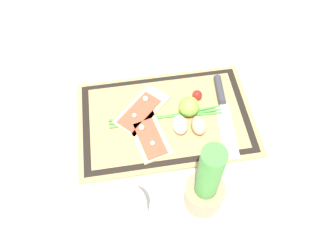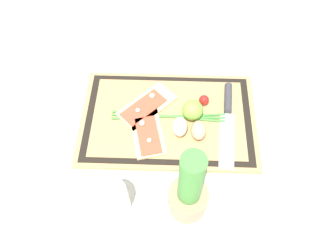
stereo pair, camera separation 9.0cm
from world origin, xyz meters
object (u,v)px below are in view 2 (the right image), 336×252
knife (228,110)px  lime (192,110)px  pizza_slice_far (148,133)px  egg_pink (180,127)px  herb_pot (189,192)px  sauce_jar (113,200)px  pizza_slice_near (146,106)px  egg_brown (199,130)px  cherry_tomato_red (204,100)px

knife → lime: (0.10, 0.02, 0.02)m
pizza_slice_far → lime: (-0.12, -0.06, 0.02)m
egg_pink → lime: size_ratio=0.98×
herb_pot → egg_pink: bearing=-84.0°
egg_pink → herb_pot: (-0.02, 0.21, 0.05)m
pizza_slice_far → sauce_jar: size_ratio=1.71×
herb_pot → pizza_slice_near: bearing=-67.1°
pizza_slice_near → herb_pot: bearing=112.9°
egg_brown → lime: 0.06m
pizza_slice_near → cherry_tomato_red: size_ratio=6.04×
knife → cherry_tomato_red: cherry_tomato_red is taller
pizza_slice_far → egg_pink: 0.09m
egg_brown → herb_pot: size_ratio=0.23×
cherry_tomato_red → sauce_jar: size_ratio=0.30×
pizza_slice_far → egg_brown: size_ratio=2.88×
pizza_slice_far → herb_pot: 0.23m
egg_pink → cherry_tomato_red: (-0.07, -0.10, -0.01)m
pizza_slice_near → lime: lime is taller
pizza_slice_near → herb_pot: herb_pot is taller
egg_pink → herb_pot: size_ratio=0.23×
lime → cherry_tomato_red: lime is taller
knife → egg_pink: 0.15m
knife → herb_pot: 0.31m
knife → pizza_slice_far: bearing=20.0°
pizza_slice_near → egg_pink: (-0.10, 0.08, 0.02)m
lime → egg_pink: bearing=55.4°
pizza_slice_near → egg_brown: egg_brown is taller
egg_pink → cherry_tomato_red: bearing=-125.4°
pizza_slice_far → herb_pot: bearing=119.8°
knife → egg_pink: (0.14, 0.07, 0.01)m
egg_brown → sauce_jar: size_ratio=0.59×
lime → herb_pot: (0.01, 0.26, 0.04)m
egg_brown → sauce_jar: (0.21, 0.21, 0.01)m
knife → egg_brown: 0.12m
lime → herb_pot: bearing=87.2°
pizza_slice_near → knife: pizza_slice_near is taller
pizza_slice_far → knife: pizza_slice_far is taller
egg_brown → egg_pink: bearing=-10.7°
sauce_jar → egg_brown: bearing=-135.3°
pizza_slice_far → egg_brown: 0.14m
egg_brown → cherry_tomato_red: egg_brown is taller
knife → sauce_jar: 0.41m
egg_pink → lime: (-0.03, -0.05, 0.01)m
knife → egg_pink: egg_pink is taller
egg_brown → lime: size_ratio=0.98×
pizza_slice_far → sauce_jar: (0.07, 0.20, 0.02)m
pizza_slice_near → sauce_jar: bearing=78.8°
pizza_slice_far → egg_pink: size_ratio=2.88×
pizza_slice_far → sauce_jar: sauce_jar is taller
cherry_tomato_red → egg_pink: bearing=54.6°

